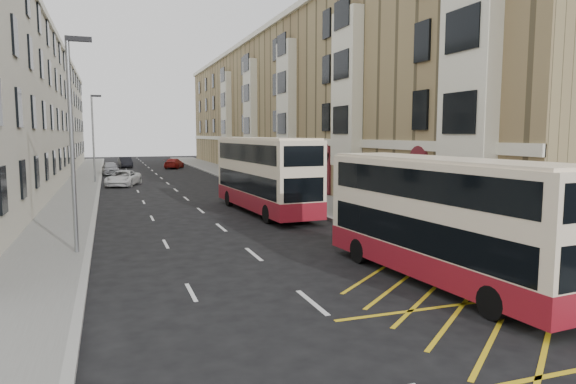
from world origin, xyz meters
name	(u,v)px	position (x,y,z in m)	size (l,w,h in m)	color
ground	(386,364)	(0.00, 0.00, 0.00)	(200.00, 200.00, 0.00)	black
pavement_right	(283,191)	(8.00, 30.00, 0.07)	(4.00, 120.00, 0.15)	slate
pavement_left	(74,199)	(-7.50, 30.00, 0.07)	(3.00, 120.00, 0.15)	slate
kerb_right	(259,192)	(6.00, 30.00, 0.07)	(0.25, 120.00, 0.15)	#969690
kerb_left	(97,198)	(-6.00, 30.00, 0.07)	(0.25, 120.00, 0.15)	#969690
road_markings	(162,179)	(0.00, 45.00, 0.01)	(10.00, 110.00, 0.01)	silver
terrace_right	(297,107)	(14.88, 45.38, 7.52)	(10.75, 79.00, 15.25)	#948156
terrace_left	(13,113)	(-13.43, 45.50, 6.52)	(9.18, 79.00, 13.25)	beige
guard_railing	(461,243)	(6.25, 5.75, 0.86)	(0.06, 6.56, 1.01)	red
street_lamp_near	(73,133)	(-6.35, 12.00, 4.64)	(0.93, 0.18, 8.00)	slate
street_lamp_far	(94,133)	(-6.35, 42.00, 4.64)	(0.93, 0.18, 8.00)	slate
double_decker_front	(441,220)	(4.47, 4.47, 1.97)	(3.03, 9.87, 3.88)	#FBE6C2
double_decker_rear	(264,175)	(3.40, 19.86, 2.23)	(3.22, 11.13, 4.38)	#FBE6C2
pedestrian_far	(467,227)	(7.66, 7.22, 1.07)	(1.08, 0.45, 1.85)	black
white_van	(123,178)	(-3.97, 38.96, 0.68)	(2.26, 4.90, 1.36)	silver
car_silver	(110,168)	(-4.98, 52.12, 0.75)	(1.77, 4.39, 1.49)	#95969B
car_dark	(125,162)	(-3.01, 64.62, 0.73)	(1.54, 4.42, 1.46)	black
car_red	(174,163)	(3.13, 61.23, 0.66)	(1.85, 4.56, 1.32)	#A61B16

